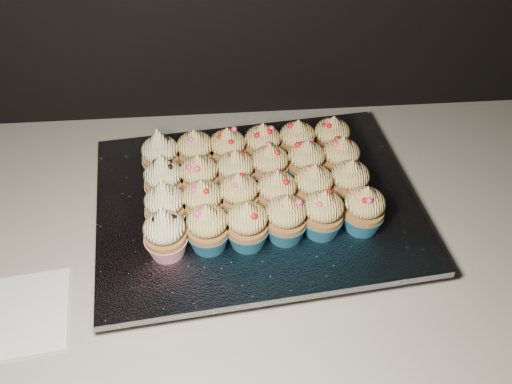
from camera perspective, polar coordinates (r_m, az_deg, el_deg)
The scene contains 29 objects.
cabinet at distance 1.31m, azimuth -0.76°, elevation -17.12°, with size 2.40×0.60×0.86m, color black.
worktop at distance 0.95m, azimuth -1.00°, elevation -3.71°, with size 2.44×0.64×0.04m, color beige.
napkin at distance 0.88m, azimuth -22.80°, elevation -11.28°, with size 0.14×0.14×0.00m, color white.
baking_tray at distance 0.93m, azimuth 0.00°, elevation -1.73°, with size 0.47×0.36×0.02m, color black.
foil_lining at distance 0.92m, azimuth 0.00°, elevation -0.99°, with size 0.51×0.39×0.01m, color silver.
cupcake_0 at distance 0.82m, azimuth -9.08°, elevation -4.14°, with size 0.06×0.06×0.10m.
cupcake_1 at distance 0.83m, azimuth -4.85°, elevation -3.61°, with size 0.06×0.06×0.08m.
cupcake_2 at distance 0.83m, azimuth -0.88°, elevation -3.34°, with size 0.06×0.06×0.08m.
cupcake_3 at distance 0.84m, azimuth 3.00°, elevation -2.69°, with size 0.06×0.06×0.08m.
cupcake_4 at distance 0.85m, azimuth 6.69°, elevation -2.17°, with size 0.06×0.06×0.08m.
cupcake_5 at distance 0.86m, azimuth 10.75°, elevation -1.75°, with size 0.06×0.06×0.08m.
cupcake_6 at distance 0.86m, azimuth -9.07°, elevation -1.42°, with size 0.06×0.06×0.10m.
cupcake_7 at distance 0.86m, azimuth -5.32°, elevation -1.08°, with size 0.06×0.06×0.08m.
cupcake_8 at distance 0.87m, azimuth -1.73°, elevation -0.41°, with size 0.06×0.06×0.08m.
cupcake_9 at distance 0.87m, azimuth 2.10°, elevation -0.17°, with size 0.06×0.06×0.08m.
cupcake_10 at distance 0.89m, azimuth 5.74°, elevation 0.49°, with size 0.06×0.06×0.08m.
cupcake_11 at distance 0.90m, azimuth 9.33°, elevation 0.95°, with size 0.06×0.06×0.08m.
cupcake_12 at distance 0.90m, azimuth -9.21°, elevation 1.16°, with size 0.06×0.06×0.10m.
cupcake_13 at distance 0.90m, azimuth -5.69°, elevation 1.46°, with size 0.06×0.06×0.08m.
cupcake_14 at distance 0.91m, azimuth -2.04°, elevation 1.95°, with size 0.06×0.06×0.08m.
cupcake_15 at distance 0.92m, azimuth 1.38°, elevation 2.55°, with size 0.06×0.06×0.08m.
cupcake_16 at distance 0.93m, azimuth 5.03°, elevation 2.96°, with size 0.06×0.06×0.08m.
cupcake_17 at distance 0.94m, azimuth 8.47°, elevation 3.28°, with size 0.06×0.06×0.08m.
cupcake_18 at distance 0.95m, azimuth -9.52°, elevation 3.63°, with size 0.06×0.06×0.10m.
cupcake_19 at distance 0.95m, azimuth -6.06°, elevation 3.99°, with size 0.06×0.06×0.08m.
cupcake_20 at distance 0.95m, azimuth -2.82°, elevation 4.20°, with size 0.06×0.06×0.08m.
cupcake_21 at distance 0.96m, azimuth 0.68°, elevation 4.66°, with size 0.06×0.06×0.08m.
cupcake_22 at distance 0.97m, azimuth 4.14°, elevation 5.00°, with size 0.06×0.06×0.08m.
cupcake_23 at distance 0.98m, azimuth 7.57°, elevation 5.34°, with size 0.06×0.06×0.08m.
Camera 1 is at (-0.03, 1.06, 1.58)m, focal length 40.00 mm.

